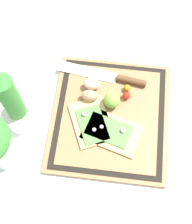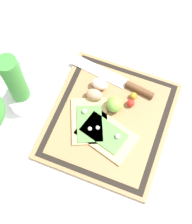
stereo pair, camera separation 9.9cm
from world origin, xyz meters
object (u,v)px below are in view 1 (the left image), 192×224
Objects in this scene: pizza_slice_near at (111,132)px; egg_brown at (90,96)px; herb_pot at (16,108)px; knife at (116,78)px; pizza_slice_far at (92,122)px; cherry_tomato_yellow at (127,88)px; egg_pink at (92,84)px; sauce_jar at (6,77)px; cherry_tomato_red at (127,96)px; lime at (113,100)px.

pizza_slice_near is 0.14m from egg_brown.
herb_pot is at bearing 113.85° from egg_brown.
pizza_slice_far is at bearing 159.74° from knife.
pizza_slice_far is 0.62× the size of knife.
herb_pot is at bearing 112.89° from cherry_tomato_yellow.
pizza_slice_near is 3.67× the size of egg_pink.
egg_brown is at bearing -66.15° from herb_pot.
sauce_jar reaches higher than pizza_slice_near.
cherry_tomato_red is 0.35m from herb_pot.
pizza_slice_near is 0.39m from sauce_jar.
pizza_slice_far is 3.62× the size of lime.
egg_brown is 2.39× the size of cherry_tomato_yellow.
pizza_slice_near is 1.05× the size of pizza_slice_far.
egg_pink is at bearing 117.52° from knife.
egg_brown is at bearing -96.50° from sauce_jar.
pizza_slice_near is at bearing -179.28° from knife.
herb_pot reaches higher than cherry_tomato_red.
egg_brown reaches higher than cherry_tomato_red.
cherry_tomato_red is 0.10× the size of herb_pot.
lime is (0.10, 0.01, 0.02)m from pizza_slice_near.
pizza_slice_near is at bearing -143.37° from egg_brown.
cherry_tomato_yellow is (0.16, -0.04, 0.01)m from pizza_slice_near.
egg_pink is 0.12m from cherry_tomato_yellow.
knife and cherry_tomato_yellow have the same top height.
knife is at bearing 0.72° from pizza_slice_near.
pizza_slice_far is 0.32m from sauce_jar.
knife is at bearing 31.18° from cherry_tomato_red.
cherry_tomato_red is (0.13, -0.04, 0.01)m from pizza_slice_near.
pizza_slice_far is at bearing -169.22° from egg_brown.
cherry_tomato_red is 0.27× the size of sauce_jar.
lime is (-0.01, -0.08, 0.01)m from egg_brown.
knife is 0.37m from sauce_jar.
lime reaches higher than cherry_tomato_yellow.
lime is at bearing -74.10° from herb_pot.
herb_pot is (-0.14, 0.33, 0.06)m from cherry_tomato_yellow.
egg_brown is 0.59× the size of sauce_jar.
cherry_tomato_yellow is at bearing -37.70° from pizza_slice_far.
cherry_tomato_red is (-0.07, -0.04, 0.00)m from knife.
cherry_tomato_yellow is (0.06, -0.04, -0.01)m from lime.
egg_brown is (0.11, 0.08, 0.01)m from pizza_slice_near.
cherry_tomato_red is at bearing -16.43° from pizza_slice_near.
sauce_jar is at bearing 92.10° from egg_pink.
pizza_slice_far is 0.76× the size of herb_pot.
egg_pink is at bearing -57.44° from herb_pot.
egg_brown is (0.09, 0.02, 0.01)m from pizza_slice_far.
egg_pink is at bearing 77.65° from cherry_tomato_red.
knife is 0.09m from egg_pink.
sauce_jar is at bearing 68.33° from pizza_slice_far.
egg_brown is at bearing 98.19° from cherry_tomato_red.
egg_pink is 0.59× the size of sauce_jar.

